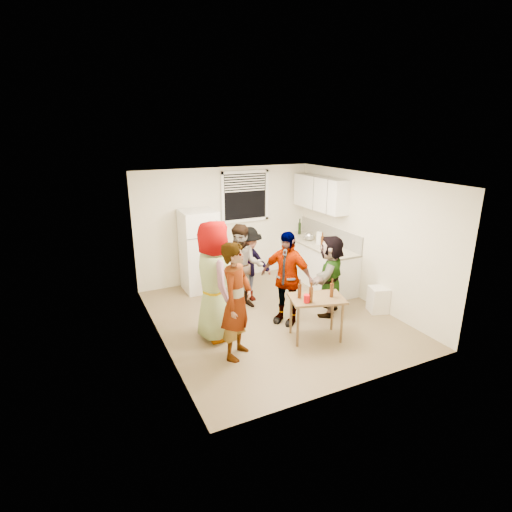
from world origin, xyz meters
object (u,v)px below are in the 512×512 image
beer_bottle_counter (322,247)px  serving_table (315,337)px  blue_cup (331,253)px  beer_bottle_table (311,302)px  trash_bin (378,299)px  red_cup (306,302)px  guest_back_right (248,300)px  guest_black (285,321)px  refrigerator (199,251)px  guest_stripe (237,355)px  guest_orange (328,313)px  wine_bottle (299,234)px  guest_back_left (243,306)px  guest_grey (216,336)px  kettle (309,240)px

beer_bottle_counter → serving_table: (-1.32, -1.80, -0.90)m
blue_cup → beer_bottle_table: blue_cup is taller
trash_bin → red_cup: bearing=-167.4°
blue_cup → guest_back_right: 1.91m
guest_black → trash_bin: bearing=43.5°
refrigerator → guest_stripe: bearing=-96.8°
refrigerator → guest_stripe: 2.90m
refrigerator → guest_back_right: (0.66, -0.99, -0.85)m
trash_bin → guest_orange: bearing=157.8°
guest_black → wine_bottle: bearing=109.8°
beer_bottle_table → guest_back_left: bearing=103.0°
guest_back_left → guest_back_right: size_ratio=1.08×
refrigerator → blue_cup: refrigerator is taller
wine_bottle → red_cup: wine_bottle is taller
refrigerator → trash_bin: 3.68m
beer_bottle_counter → guest_black: (-1.47, -1.08, -0.90)m
beer_bottle_table → red_cup: (-0.07, 0.01, 0.00)m
guest_grey → guest_orange: 2.19m
red_cup → guest_black: 1.08m
beer_bottle_table → guest_back_left: 1.89m
serving_table → guest_black: serving_table is taller
beer_bottle_table → guest_back_right: beer_bottle_table is taller
guest_back_right → kettle: bearing=14.6°
refrigerator → guest_orange: size_ratio=1.14×
beer_bottle_table → guest_grey: (-1.26, 0.85, -0.72)m
beer_bottle_counter → trash_bin: (0.29, -1.47, -0.65)m
trash_bin → guest_stripe: 2.98m
kettle → trash_bin: 2.15m
guest_back_right → guest_stripe: bearing=-121.8°
beer_bottle_counter → red_cup: 2.47m
kettle → guest_black: 2.42m
guest_back_left → guest_back_right: 0.31m
guest_stripe → guest_back_left: bearing=19.6°
guest_back_right → guest_grey: bearing=-137.5°
wine_bottle → serving_table: (-1.47, -2.94, -0.90)m
trash_bin → serving_table: (-1.61, -0.33, -0.25)m
refrigerator → guest_back_right: bearing=-56.3°
blue_cup → guest_grey: blue_cup is taller
refrigerator → guest_black: (0.88, -2.10, -0.85)m
blue_cup → guest_black: (-1.41, -0.67, -0.90)m
kettle → guest_orange: (-0.63, -1.69, -0.90)m
red_cup → blue_cup: bearing=44.3°
wine_bottle → guest_black: 2.90m
guest_grey → guest_back_right: size_ratio=1.30×
guest_orange → guest_black: bearing=-43.9°
guest_back_right → guest_orange: bearing=-48.5°
guest_back_right → guest_back_left: bearing=-136.1°
trash_bin → guest_back_right: 2.50m
guest_back_left → refrigerator: bearing=135.7°
guest_back_right → red_cup: bearing=-89.1°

